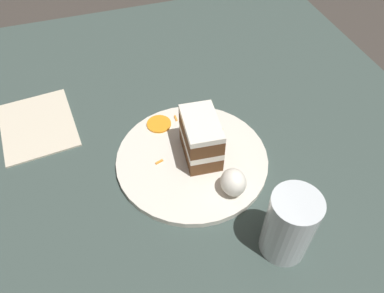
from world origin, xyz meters
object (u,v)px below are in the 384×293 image
at_px(menu_card, 38,125).
at_px(cake_slice, 200,138).
at_px(cream_dollop, 233,182).
at_px(plate, 192,159).
at_px(drinking_glass, 288,228).
at_px(orange_garnish, 159,124).

bearing_deg(menu_card, cake_slice, -38.16).
height_order(cake_slice, cream_dollop, cake_slice).
bearing_deg(menu_card, plate, -40.27).
bearing_deg(cream_dollop, plate, -155.22).
relative_size(cream_dollop, drinking_glass, 0.39).
relative_size(plate, orange_garnish, 5.78).
bearing_deg(menu_card, cream_dollop, -47.37).
distance_m(cream_dollop, drinking_glass, 0.13).
bearing_deg(orange_garnish, cake_slice, 28.63).
bearing_deg(cream_dollop, orange_garnish, -157.72).
bearing_deg(plate, cream_dollop, 24.78).
bearing_deg(cake_slice, menu_card, 152.78).
distance_m(orange_garnish, menu_card, 0.26).
height_order(cream_dollop, orange_garnish, cream_dollop).
height_order(plate, drinking_glass, drinking_glass).
height_order(cake_slice, drinking_glass, drinking_glass).
xyz_separation_m(orange_garnish, drinking_glass, (0.32, 0.12, 0.04)).
bearing_deg(cream_dollop, menu_card, -131.72).
relative_size(plate, menu_card, 1.55).
bearing_deg(cake_slice, cream_dollop, -69.50).
distance_m(plate, cake_slice, 0.05).
distance_m(plate, orange_garnish, 0.11).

